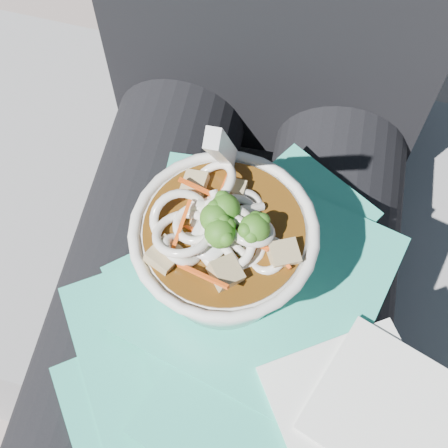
% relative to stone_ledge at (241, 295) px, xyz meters
% --- Properties ---
extents(ground, '(20.00, 20.00, 0.00)m').
position_rel_stone_ledge_xyz_m(ground, '(0.00, -0.15, -0.23)').
color(ground, slate).
rests_on(ground, ground).
extents(stone_ledge, '(1.03, 0.57, 0.47)m').
position_rel_stone_ledge_xyz_m(stone_ledge, '(0.00, 0.00, 0.00)').
color(stone_ledge, slate).
rests_on(stone_ledge, ground).
extents(lap, '(0.33, 0.48, 0.15)m').
position_rel_stone_ledge_xyz_m(lap, '(0.00, -0.15, 0.31)').
color(lap, black).
rests_on(lap, stone_ledge).
extents(person_body, '(0.34, 0.94, 1.01)m').
position_rel_stone_ledge_xyz_m(person_body, '(0.00, -0.06, 0.33)').
color(person_body, black).
rests_on(person_body, ground).
extents(plastic_bag, '(0.30, 0.37, 0.02)m').
position_rel_stone_ledge_xyz_m(plastic_bag, '(0.01, -0.17, 0.39)').
color(plastic_bag, '#2AB095').
rests_on(plastic_bag, lap).
extents(napkins, '(0.17, 0.17, 0.01)m').
position_rel_stone_ledge_xyz_m(napkins, '(0.13, -0.23, 0.40)').
color(napkins, white).
rests_on(napkins, plastic_bag).
extents(udon_bowl, '(0.17, 0.17, 0.20)m').
position_rel_stone_ledge_xyz_m(udon_bowl, '(0.00, -0.13, 0.45)').
color(udon_bowl, white).
rests_on(udon_bowl, plastic_bag).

